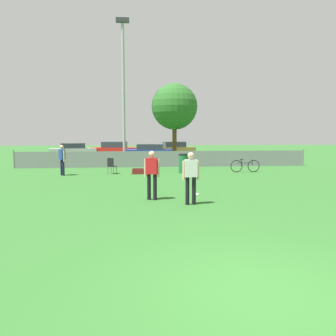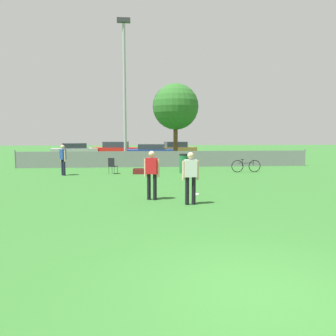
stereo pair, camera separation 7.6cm
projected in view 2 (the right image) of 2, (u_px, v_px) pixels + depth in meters
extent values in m
plane|color=#2D6628|center=(257.00, 293.00, 4.74)|extent=(120.00, 120.00, 0.00)
cube|color=gray|center=(165.00, 159.00, 22.53)|extent=(19.97, 0.03, 1.10)
cylinder|color=slate|center=(15.00, 159.00, 21.70)|extent=(0.07, 0.07, 1.21)
cylinder|color=slate|center=(305.00, 157.00, 23.34)|extent=(0.07, 0.07, 1.21)
cylinder|color=#9E9EA3|center=(125.00, 96.00, 22.64)|extent=(0.20, 0.20, 9.72)
cube|color=#333338|center=(124.00, 20.00, 22.11)|extent=(0.90, 0.36, 0.28)
cylinder|color=brown|center=(176.00, 144.00, 24.27)|extent=(0.32, 0.32, 3.00)
sphere|color=#286023|center=(176.00, 107.00, 23.98)|extent=(3.36, 3.36, 3.36)
cylinder|color=black|center=(149.00, 187.00, 11.39)|extent=(0.13, 0.13, 0.91)
cylinder|color=black|center=(155.00, 187.00, 11.34)|extent=(0.13, 0.13, 0.91)
cube|color=red|center=(152.00, 166.00, 11.29)|extent=(0.44, 0.33, 0.55)
sphere|color=#D8AD8C|center=(152.00, 154.00, 11.24)|extent=(0.21, 0.21, 0.21)
cylinder|color=#D8AD8C|center=(145.00, 168.00, 11.35)|extent=(0.08, 0.08, 0.63)
cylinder|color=#D8AD8C|center=(158.00, 168.00, 11.24)|extent=(0.08, 0.08, 0.63)
cylinder|color=black|center=(187.00, 191.00, 10.58)|extent=(0.13, 0.13, 0.91)
cylinder|color=black|center=(194.00, 191.00, 10.61)|extent=(0.13, 0.13, 0.91)
cube|color=silver|center=(191.00, 168.00, 10.51)|extent=(0.40, 0.24, 0.55)
sphere|color=#D8AD8C|center=(191.00, 155.00, 10.47)|extent=(0.21, 0.21, 0.21)
cylinder|color=#D8AD8C|center=(183.00, 170.00, 10.49)|extent=(0.08, 0.08, 0.63)
cylinder|color=#D8AD8C|center=(198.00, 170.00, 10.55)|extent=(0.08, 0.08, 0.63)
cylinder|color=#191933|center=(64.00, 168.00, 17.93)|extent=(0.13, 0.13, 0.88)
cylinder|color=#191933|center=(63.00, 167.00, 18.08)|extent=(0.13, 0.13, 0.88)
cube|color=navy|center=(63.00, 154.00, 17.93)|extent=(0.40, 0.43, 0.55)
sphere|color=#D8AD8C|center=(63.00, 147.00, 17.89)|extent=(0.21, 0.21, 0.21)
cylinder|color=#D8AD8C|center=(65.00, 156.00, 17.77)|extent=(0.08, 0.08, 0.63)
cylinder|color=#D8AD8C|center=(61.00, 155.00, 18.10)|extent=(0.08, 0.08, 0.63)
cylinder|color=white|center=(196.00, 194.00, 12.38)|extent=(0.26, 0.26, 0.03)
torus|color=white|center=(196.00, 194.00, 12.38)|extent=(0.27, 0.27, 0.03)
cylinder|color=#333338|center=(117.00, 170.00, 18.88)|extent=(0.02, 0.02, 0.42)
cylinder|color=#333338|center=(112.00, 170.00, 19.01)|extent=(0.02, 0.02, 0.42)
cylinder|color=#333338|center=(114.00, 171.00, 18.55)|extent=(0.02, 0.02, 0.42)
cylinder|color=#333338|center=(109.00, 170.00, 18.68)|extent=(0.02, 0.02, 0.42)
cube|color=black|center=(113.00, 166.00, 18.76)|extent=(0.54, 0.54, 0.03)
cube|color=black|center=(111.00, 162.00, 18.55)|extent=(0.37, 0.20, 0.47)
torus|color=black|center=(237.00, 166.00, 19.44)|extent=(0.73, 0.06, 0.73)
torus|color=black|center=(255.00, 166.00, 19.54)|extent=(0.73, 0.06, 0.73)
cylinder|color=black|center=(246.00, 163.00, 19.47)|extent=(0.97, 0.05, 0.04)
cylinder|color=black|center=(242.00, 163.00, 19.45)|extent=(0.03, 0.03, 0.38)
cylinder|color=black|center=(253.00, 163.00, 19.51)|extent=(0.03, 0.03, 0.34)
cube|color=black|center=(242.00, 160.00, 19.42)|extent=(0.16, 0.06, 0.04)
cylinder|color=black|center=(253.00, 160.00, 19.49)|extent=(0.03, 0.44, 0.03)
cylinder|color=#1E6638|center=(184.00, 164.00, 19.03)|extent=(0.54, 0.54, 1.05)
cylinder|color=black|center=(184.00, 154.00, 18.97)|extent=(0.56, 0.56, 0.08)
cube|color=maroon|center=(139.00, 171.00, 18.68)|extent=(0.67, 0.37, 0.30)
cube|color=black|center=(139.00, 168.00, 18.66)|extent=(0.57, 0.04, 0.02)
cylinder|color=black|center=(88.00, 153.00, 32.83)|extent=(0.70, 0.31, 0.68)
cylinder|color=black|center=(89.00, 154.00, 31.43)|extent=(0.70, 0.31, 0.68)
cylinder|color=black|center=(60.00, 154.00, 32.08)|extent=(0.70, 0.31, 0.68)
cylinder|color=black|center=(60.00, 155.00, 30.68)|extent=(0.70, 0.31, 0.68)
cube|color=#B7B7BC|center=(75.00, 152.00, 31.74)|extent=(4.57, 2.52, 0.66)
cube|color=#2D333D|center=(74.00, 146.00, 31.67)|extent=(2.50, 1.91, 0.49)
cylinder|color=black|center=(131.00, 153.00, 33.42)|extent=(0.63, 0.28, 0.61)
cylinder|color=black|center=(128.00, 154.00, 31.88)|extent=(0.63, 0.28, 0.61)
cylinder|color=black|center=(105.00, 153.00, 33.68)|extent=(0.63, 0.28, 0.61)
cylinder|color=black|center=(100.00, 154.00, 32.13)|extent=(0.63, 0.28, 0.61)
cube|color=red|center=(116.00, 151.00, 32.75)|extent=(4.66, 2.53, 0.75)
cube|color=#2D333D|center=(116.00, 144.00, 32.68)|extent=(2.53, 1.94, 0.56)
cylinder|color=black|center=(167.00, 154.00, 31.30)|extent=(0.62, 0.25, 0.60)
cylinder|color=black|center=(166.00, 156.00, 29.80)|extent=(0.62, 0.25, 0.60)
cylinder|color=black|center=(138.00, 154.00, 31.43)|extent=(0.62, 0.25, 0.60)
cylinder|color=black|center=(135.00, 155.00, 29.92)|extent=(0.62, 0.25, 0.60)
cube|color=navy|center=(152.00, 153.00, 30.59)|extent=(4.73, 2.30, 0.65)
cube|color=#2D333D|center=(152.00, 147.00, 30.53)|extent=(2.54, 1.81, 0.49)
cylinder|color=black|center=(185.00, 152.00, 34.76)|extent=(0.63, 0.27, 0.61)
cylinder|color=black|center=(190.00, 153.00, 33.28)|extent=(0.63, 0.27, 0.61)
cylinder|color=black|center=(162.00, 153.00, 34.17)|extent=(0.63, 0.27, 0.61)
cylinder|color=black|center=(165.00, 154.00, 32.69)|extent=(0.63, 0.27, 0.61)
cube|color=olive|center=(176.00, 151.00, 33.70)|extent=(4.32, 2.35, 0.74)
cube|color=#2D333D|center=(176.00, 144.00, 33.63)|extent=(2.34, 1.84, 0.56)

